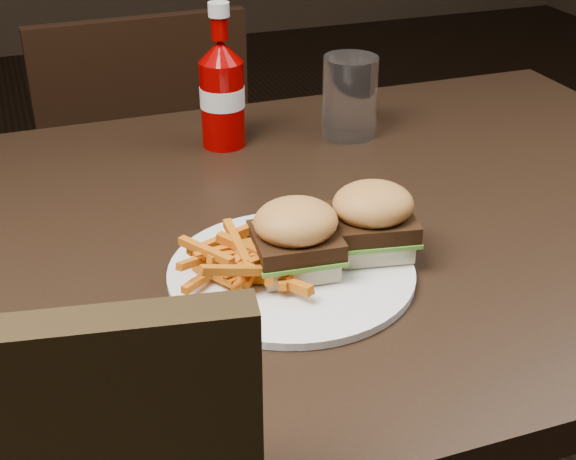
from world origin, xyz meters
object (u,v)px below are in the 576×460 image
object	(u,v)px
dining_table	(298,234)
tumbler	(350,99)
ketchup_bottle	(223,105)
plate	(291,272)
chair_far	(136,200)

from	to	relation	value
dining_table	tumbler	world-z (taller)	tumbler
ketchup_bottle	tumbler	size ratio (longest dim) A/B	0.99
plate	chair_far	bearing A→B (deg)	92.12
tumbler	chair_far	bearing A→B (deg)	114.51
chair_far	dining_table	bearing A→B (deg)	93.87
dining_table	ketchup_bottle	bearing A→B (deg)	94.79
tumbler	ketchup_bottle	bearing A→B (deg)	171.94
chair_far	ketchup_bottle	world-z (taller)	ketchup_bottle
plate	tumbler	distance (m)	0.40
plate	tumbler	xyz separation A→B (m)	(0.21, 0.34, 0.05)
dining_table	chair_far	bearing A→B (deg)	96.31
chair_far	tumbler	world-z (taller)	tumbler
plate	ketchup_bottle	xyz separation A→B (m)	(0.03, 0.37, 0.06)
plate	dining_table	bearing A→B (deg)	66.23
plate	ketchup_bottle	distance (m)	0.37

